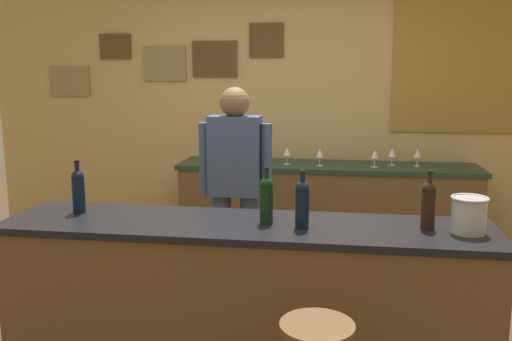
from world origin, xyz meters
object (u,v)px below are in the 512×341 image
bartender (235,184)px  wine_glass_b (320,154)px  wine_glass_a (287,152)px  wine_glass_c (375,155)px  wine_bottle_a (78,190)px  wine_bottle_d (429,203)px  wine_glass_e (418,154)px  wine_glass_d (392,153)px  ice_bucket (469,214)px  wine_bottle_b (266,198)px  wine_bottle_c (302,203)px

bartender → wine_glass_b: bearing=61.9°
wine_glass_a → wine_glass_c: (0.77, -0.05, 0.00)m
wine_bottle_a → wine_bottle_d: (1.94, -0.03, 0.00)m
wine_bottle_d → wine_glass_e: 2.06m
wine_glass_d → wine_glass_b: bearing=-168.6°
wine_bottle_a → ice_bucket: 2.13m
wine_bottle_b → wine_glass_d: wine_bottle_b is taller
bartender → wine_bottle_a: (-0.76, -0.84, 0.12)m
wine_bottle_b → wine_glass_b: size_ratio=1.97×
ice_bucket → wine_bottle_c: bearing=-177.4°
wine_glass_a → wine_glass_e: 1.15m
bartender → wine_glass_b: (0.56, 1.05, 0.07)m
wine_bottle_d → wine_glass_a: wine_bottle_d is taller
wine_glass_a → wine_glass_d: size_ratio=1.00×
wine_glass_c → wine_glass_d: same height
wine_glass_a → wine_glass_c: same height
ice_bucket → wine_bottle_d: bearing=166.0°
bartender → wine_glass_e: bearing=39.7°
wine_bottle_a → wine_glass_d: 2.80m
ice_bucket → wine_glass_b: size_ratio=1.21×
wine_glass_b → wine_glass_a: bearing=169.3°
wine_bottle_a → wine_bottle_d: same height
bartender → wine_bottle_b: bearing=-69.2°
wine_glass_b → wine_glass_c: 0.48m
wine_bottle_b → bartender: bearing=110.8°
wine_bottle_d → wine_bottle_c: bearing=-172.4°
ice_bucket → wine_bottle_a: bearing=177.8°
bartender → wine_glass_e: size_ratio=10.45×
wine_glass_a → wine_glass_b: bearing=-10.7°
bartender → wine_bottle_b: bartender is taller
wine_glass_a → wine_bottle_a: bearing=-117.7°
bartender → wine_bottle_c: bearing=-60.8°
wine_bottle_a → wine_glass_b: (1.32, 1.89, -0.05)m
wine_bottle_b → wine_bottle_d: (0.84, 0.02, 0.00)m
wine_glass_e → wine_glass_b: bearing=-171.7°
wine_bottle_b → wine_glass_d: bearing=67.6°
wine_bottle_b → wine_glass_e: bearing=62.6°
bartender → wine_glass_a: (0.26, 1.10, 0.07)m
wine_bottle_b → wine_glass_d: (0.85, 2.07, -0.05)m
wine_glass_d → wine_bottle_c: bearing=-107.1°
wine_glass_e → wine_glass_d: bearing=179.2°
wine_glass_c → wine_bottle_d: bearing=-85.7°
wine_bottle_a → bartender: bearing=48.0°
wine_glass_d → bartender: bearing=-135.5°
bartender → wine_glass_b: bartender is taller
wine_glass_e → wine_glass_c: bearing=-162.8°
wine_bottle_a → wine_bottle_d: bearing=-1.0°
bartender → wine_glass_c: bartender is taller
wine_bottle_a → wine_glass_c: size_ratio=1.97×
ice_bucket → wine_glass_b: ice_bucket is taller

